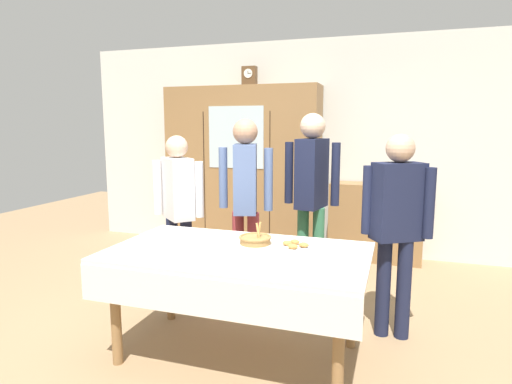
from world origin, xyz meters
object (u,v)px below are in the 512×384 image
mantel_clock (249,76)px  bread_basket (255,239)px  tea_cup_near_right (209,247)px  person_by_cabinet (312,186)px  bookshelf_low (375,222)px  tea_cup_back_edge (163,242)px  person_near_right_end (397,217)px  person_behind_table_left (245,191)px  tea_cup_front_edge (333,257)px  dining_table (236,266)px  wall_cabinet (242,170)px  tea_cup_far_right (231,263)px  spoon_near_right (281,267)px  book_stack (377,181)px  pastry_plate (295,246)px  person_beside_shelf (178,201)px  spoon_mid_right (252,255)px

mantel_clock → bread_basket: (0.86, -2.36, -1.43)m
tea_cup_near_right → person_by_cabinet: size_ratio=0.07×
bookshelf_low → mantel_clock: bearing=-178.2°
bread_basket → tea_cup_back_edge: bearing=-157.6°
tea_cup_back_edge → person_near_right_end: size_ratio=0.08×
mantel_clock → person_behind_table_left: bearing=-72.2°
tea_cup_front_edge → tea_cup_back_edge: 1.21m
dining_table → person_by_cabinet: person_by_cabinet is taller
wall_cabinet → tea_cup_far_right: bearing=-71.2°
bookshelf_low → bread_basket: (-0.73, -2.41, 0.34)m
mantel_clock → spoon_near_right: mantel_clock is taller
book_stack → tea_cup_back_edge: bearing=-116.8°
tea_cup_front_edge → bread_basket: (-0.60, 0.23, 0.01)m
bookshelf_low → spoon_near_right: 2.91m
tea_cup_far_right → person_by_cabinet: person_by_cabinet is taller
tea_cup_near_right → pastry_plate: size_ratio=0.46×
tea_cup_back_edge → person_beside_shelf: 0.99m
person_beside_shelf → person_near_right_end: bearing=-6.2°
bookshelf_low → book_stack: (0.00, 0.00, 0.51)m
book_stack → spoon_mid_right: (-0.66, -2.70, -0.20)m
book_stack → person_beside_shelf: (-1.71, -1.75, -0.05)m
person_by_cabinet → spoon_near_right: bearing=-85.6°
bookshelf_low → person_near_right_end: 2.04m
dining_table → person_beside_shelf: person_beside_shelf is taller
tea_cup_back_edge → pastry_plate: size_ratio=0.46×
tea_cup_far_right → spoon_near_right: (0.29, 0.09, -0.02)m
book_stack → bread_basket: size_ratio=0.93×
mantel_clock → person_by_cabinet: size_ratio=0.14×
wall_cabinet → person_beside_shelf: wall_cabinet is taller
bread_basket → person_behind_table_left: person_behind_table_left is taller
person_by_cabinet → book_stack: bearing=68.4°
tea_cup_near_right → spoon_near_right: tea_cup_near_right is taller
spoon_near_right → book_stack: bearing=81.8°
pastry_plate → spoon_near_right: 0.43m
book_stack → person_behind_table_left: size_ratio=0.13×
bread_basket → mantel_clock: bearing=110.0°
tea_cup_front_edge → spoon_mid_right: 0.53m
dining_table → tea_cup_far_right: tea_cup_far_right is taller
spoon_mid_right → person_behind_table_left: (-0.43, 1.08, 0.25)m
tea_cup_front_edge → person_behind_table_left: person_behind_table_left is taller
wall_cabinet → book_stack: size_ratio=9.54×
dining_table → bookshelf_low: (0.79, 2.64, -0.21)m
spoon_mid_right → spoon_near_right: same height
tea_cup_back_edge → spoon_mid_right: size_ratio=1.09×
tea_cup_back_edge → spoon_mid_right: bearing=-2.6°
mantel_clock → person_behind_table_left: mantel_clock is taller
person_behind_table_left → wall_cabinet: bearing=111.1°
spoon_mid_right → person_near_right_end: 1.18m
tea_cup_near_right → spoon_near_right: (0.57, -0.19, -0.02)m
person_beside_shelf → person_behind_table_left: 0.65m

